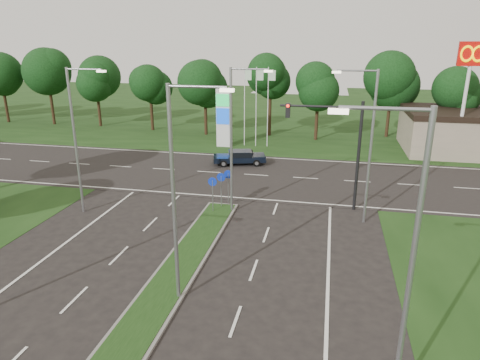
# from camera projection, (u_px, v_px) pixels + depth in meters

# --- Properties ---
(verge_far) EXTENTS (160.00, 50.00, 0.02)m
(verge_far) POSITION_uv_depth(u_px,v_px,m) (285.00, 114.00, 63.91)
(verge_far) COLOR black
(verge_far) RESTS_ON ground
(cross_road) EXTENTS (160.00, 12.00, 0.02)m
(cross_road) POSITION_uv_depth(u_px,v_px,m) (244.00, 174.00, 35.09)
(cross_road) COLOR black
(cross_road) RESTS_ON ground
(median_kerb) EXTENTS (2.00, 26.00, 0.12)m
(median_kerb) POSITION_uv_depth(u_px,v_px,m) (141.00, 324.00, 16.47)
(median_kerb) COLOR slate
(median_kerb) RESTS_ON ground
(streetlight_median_near) EXTENTS (2.53, 0.22, 9.00)m
(streetlight_median_near) POSITION_uv_depth(u_px,v_px,m) (178.00, 186.00, 16.57)
(streetlight_median_near) COLOR gray
(streetlight_median_near) RESTS_ON ground
(streetlight_median_far) EXTENTS (2.53, 0.22, 9.00)m
(streetlight_median_far) POSITION_uv_depth(u_px,v_px,m) (234.00, 134.00, 25.87)
(streetlight_median_far) COLOR gray
(streetlight_median_far) RESTS_ON ground
(streetlight_left_far) EXTENTS (2.53, 0.22, 9.00)m
(streetlight_left_far) POSITION_uv_depth(u_px,v_px,m) (77.00, 134.00, 25.84)
(streetlight_left_far) COLOR gray
(streetlight_left_far) RESTS_ON ground
(streetlight_right_far) EXTENTS (2.53, 0.22, 9.00)m
(streetlight_right_far) POSITION_uv_depth(u_px,v_px,m) (368.00, 140.00, 24.34)
(streetlight_right_far) COLOR gray
(streetlight_right_far) RESTS_ON ground
(streetlight_right_near) EXTENTS (2.53, 0.22, 9.00)m
(streetlight_right_near) POSITION_uv_depth(u_px,v_px,m) (405.00, 254.00, 11.32)
(streetlight_right_near) COLOR gray
(streetlight_right_near) RESTS_ON ground
(traffic_signal) EXTENTS (5.10, 0.42, 7.00)m
(traffic_signal) POSITION_uv_depth(u_px,v_px,m) (338.00, 138.00, 26.64)
(traffic_signal) COLOR black
(traffic_signal) RESTS_ON ground
(median_signs) EXTENTS (1.16, 1.76, 2.38)m
(median_signs) POSITION_uv_depth(u_px,v_px,m) (221.00, 183.00, 27.49)
(median_signs) COLOR gray
(median_signs) RESTS_ON ground
(gas_pylon) EXTENTS (5.80, 1.26, 8.00)m
(gas_pylon) POSITION_uv_depth(u_px,v_px,m) (225.00, 116.00, 43.25)
(gas_pylon) COLOR silver
(gas_pylon) RESTS_ON ground
(mcdonalds_sign) EXTENTS (2.20, 0.47, 10.40)m
(mcdonalds_sign) POSITION_uv_depth(u_px,v_px,m) (469.00, 71.00, 36.47)
(mcdonalds_sign) COLOR silver
(mcdonalds_sign) RESTS_ON ground
(treeline_far) EXTENTS (6.00, 6.00, 9.90)m
(treeline_far) POSITION_uv_depth(u_px,v_px,m) (273.00, 75.00, 47.76)
(treeline_far) COLOR black
(treeline_far) RESTS_ON ground
(navy_sedan) EXTENTS (4.83, 3.00, 1.24)m
(navy_sedan) POSITION_uv_depth(u_px,v_px,m) (240.00, 157.00, 37.74)
(navy_sedan) COLOR black
(navy_sedan) RESTS_ON ground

